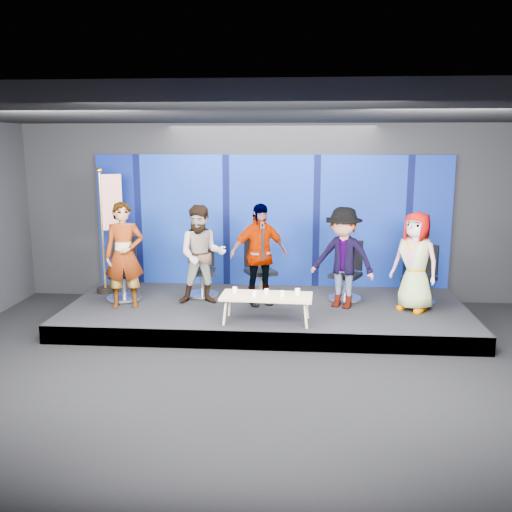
% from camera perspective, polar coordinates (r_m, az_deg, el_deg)
% --- Properties ---
extents(ground, '(10.00, 10.00, 0.00)m').
position_cam_1_polar(ground, '(7.94, -0.09, -12.01)').
color(ground, black).
rests_on(ground, ground).
extents(room_walls, '(10.02, 8.02, 3.51)m').
position_cam_1_polar(room_walls, '(7.32, -0.09, 5.72)').
color(room_walls, black).
rests_on(room_walls, ground).
extents(riser, '(7.00, 3.00, 0.30)m').
position_cam_1_polar(riser, '(10.23, 1.05, -5.68)').
color(riser, black).
rests_on(riser, ground).
extents(backdrop, '(7.00, 0.08, 2.60)m').
position_cam_1_polar(backdrop, '(11.33, 1.53, 3.52)').
color(backdrop, '#070F52').
rests_on(backdrop, riser).
extents(chair_a, '(0.77, 0.77, 1.14)m').
position_cam_1_polar(chair_a, '(10.71, -13.09, -2.29)').
color(chair_a, silver).
rests_on(chair_a, riser).
extents(panelist_a, '(0.76, 0.58, 1.84)m').
position_cam_1_polar(panelist_a, '(10.10, -13.05, 0.07)').
color(panelist_a, black).
rests_on(panelist_a, riser).
extents(chair_b, '(0.69, 0.69, 1.09)m').
position_cam_1_polar(chair_b, '(10.72, -5.39, -2.10)').
color(chair_b, silver).
rests_on(chair_b, riser).
extents(panelist_b, '(0.94, 0.77, 1.77)m').
position_cam_1_polar(panelist_b, '(10.12, -5.41, 0.12)').
color(panelist_b, black).
rests_on(panelist_b, riser).
extents(chair_c, '(0.83, 0.83, 1.11)m').
position_cam_1_polar(chair_c, '(10.62, 0.36, -2.14)').
color(chair_c, silver).
rests_on(chair_c, riser).
extents(panelist_c, '(1.14, 0.84, 1.80)m').
position_cam_1_polar(panelist_c, '(10.02, 0.29, 0.16)').
color(panelist_c, black).
rests_on(panelist_c, riser).
extents(chair_d, '(0.81, 0.81, 1.09)m').
position_cam_1_polar(chair_d, '(10.54, 9.02, -2.44)').
color(chair_d, silver).
rests_on(chair_d, riser).
extents(panelist_d, '(1.31, 1.07, 1.76)m').
position_cam_1_polar(panelist_d, '(9.94, 8.69, -0.18)').
color(panelist_d, black).
rests_on(panelist_d, riser).
extents(chair_e, '(0.83, 0.83, 1.05)m').
position_cam_1_polar(chair_e, '(10.62, 16.12, -2.72)').
color(chair_e, silver).
rests_on(chair_e, riser).
extents(panelist_e, '(0.99, 0.94, 1.70)m').
position_cam_1_polar(panelist_e, '(10.03, 15.65, -0.55)').
color(panelist_e, black).
rests_on(panelist_e, riser).
extents(coffee_table, '(1.48, 0.68, 0.45)m').
position_cam_1_polar(coffee_table, '(9.12, 1.06, -4.14)').
color(coffee_table, tan).
rests_on(coffee_table, riser).
extents(mug_a, '(0.08, 0.08, 0.09)m').
position_cam_1_polar(mug_a, '(9.25, -2.13, -3.39)').
color(mug_a, white).
rests_on(mug_a, coffee_table).
extents(mug_b, '(0.08, 0.08, 0.09)m').
position_cam_1_polar(mug_b, '(9.03, -0.16, -3.77)').
color(mug_b, white).
rests_on(mug_b, coffee_table).
extents(mug_c, '(0.07, 0.07, 0.08)m').
position_cam_1_polar(mug_c, '(9.17, 1.06, -3.56)').
color(mug_c, white).
rests_on(mug_c, coffee_table).
extents(mug_d, '(0.08, 0.08, 0.09)m').
position_cam_1_polar(mug_d, '(9.03, 2.63, -3.78)').
color(mug_d, white).
rests_on(mug_d, coffee_table).
extents(mug_e, '(0.08, 0.08, 0.10)m').
position_cam_1_polar(mug_e, '(9.15, 4.18, -3.57)').
color(mug_e, white).
rests_on(mug_e, coffee_table).
extents(flag_stand, '(0.52, 0.35, 2.38)m').
position_cam_1_polar(flag_stand, '(11.12, -14.52, 2.80)').
color(flag_stand, black).
rests_on(flag_stand, riser).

